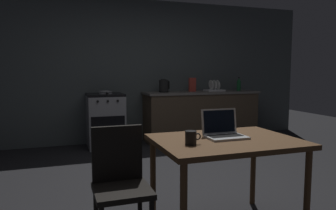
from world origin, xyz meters
The scene contains 13 objects.
ground_plane centered at (0.00, 0.00, 0.00)m, with size 12.00×12.00×0.00m, color black.
back_wall centered at (0.30, 2.61, 1.28)m, with size 6.40×0.10×2.57m, color #4A5253.
kitchen_counter centered at (1.24, 2.26, 0.46)m, with size 2.16×0.64×0.91m.
stove_oven centered at (-0.54, 2.26, 0.45)m, with size 0.60×0.62×0.91m.
dining_table centered at (-0.03, -0.95, 0.67)m, with size 1.13×0.84×0.75m.
chair centered at (-0.88, -0.91, 0.51)m, with size 0.40×0.40×0.88m.
laptop centered at (-0.01, -0.88, 0.80)m, with size 0.32×0.25×0.23m.
electric_kettle centered at (0.50, 2.26, 1.02)m, with size 0.20×0.18×0.23m.
bottle centered at (2.01, 2.21, 1.03)m, with size 0.08×0.08×0.26m.
frying_pan centered at (-0.53, 2.23, 0.93)m, with size 0.24×0.41×0.05m.
coffee_mug centered at (-0.37, -1.04, 0.80)m, with size 0.12×0.08×0.10m.
cereal_box centered at (1.07, 2.28, 1.04)m, with size 0.13×0.05×0.25m.
dish_rack centered at (1.51, 2.26, 0.96)m, with size 0.34×0.26×0.21m.
Camera 1 is at (-1.29, -3.18, 1.30)m, focal length 34.35 mm.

